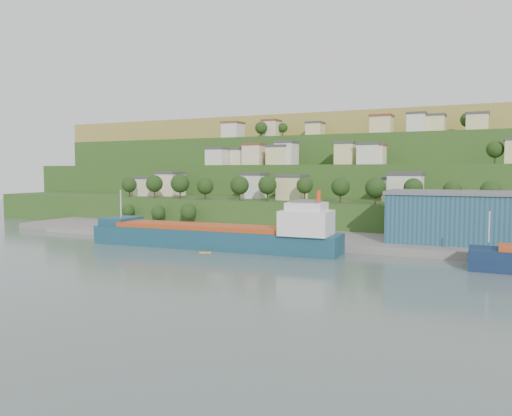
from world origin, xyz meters
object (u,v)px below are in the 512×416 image
Objects in this scene: warehouse at (450,216)px; caravan at (112,224)px; cargo_ship_near at (219,238)px; kayak_orange at (213,250)px.

warehouse is 5.05× the size of caravan.
kayak_orange is (0.78, -4.65, -2.49)m from cargo_ship_near.
warehouse is at bearing 20.12° from cargo_ship_near.
caravan is 1.77× the size of kayak_orange.
kayak_orange is at bearing -155.91° from warehouse.
cargo_ship_near reaches higher than kayak_orange.
caravan is (-101.33, -9.17, -5.75)m from warehouse.
caravan is at bearing 156.64° from kayak_orange.
cargo_ship_near reaches higher than caravan.
cargo_ship_near reaches higher than warehouse.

